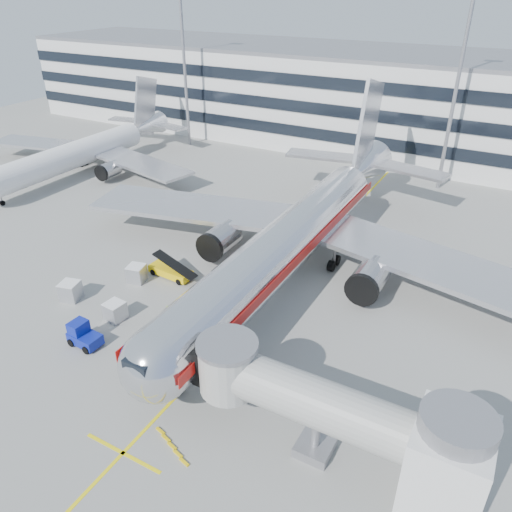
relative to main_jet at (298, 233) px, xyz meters
The scene contains 15 objects.
ground 12.46m from the main_jet, 90.00° to the right, with size 180.00×180.00×0.00m, color gray.
lead_in_line 4.57m from the main_jet, 90.00° to the right, with size 0.25×70.00×0.01m, color yellow.
stop_bar 26.07m from the main_jet, 90.00° to the right, with size 6.00×0.25×0.01m, color yellow.
main_jet is the anchor object (origin of this frame).
jet_bridge 23.18m from the main_jet, 58.30° to the right, with size 17.80×4.50×7.00m.
terminal 46.36m from the main_jet, 90.00° to the left, with size 150.00×24.25×15.60m.
light_mast_west 47.49m from the main_jet, 139.14° to the left, with size 2.40×1.20×25.45m.
light_mast_centre 33.08m from the main_jet, 75.20° to the left, with size 2.40×1.20×25.45m.
second_jet 42.05m from the main_jet, 164.72° to the left, with size 38.21×36.52×12.04m.
belt_loader 13.13m from the main_jet, 145.21° to the right, with size 4.91×2.03×2.32m.
baggage_tug 21.84m from the main_jet, 117.92° to the right, with size 2.79×1.86×2.04m.
cargo_container_left 22.14m from the main_jet, 137.08° to the right, with size 2.01×2.01×1.75m.
cargo_container_right 16.28m from the main_jet, 143.34° to the right, with size 1.91×1.91×1.69m.
cargo_container_front 18.68m from the main_jet, 123.88° to the right, with size 1.69×1.69×1.66m.
ramp_worker 15.07m from the main_jet, 113.15° to the right, with size 0.64×0.42×1.75m, color #92D616.
Camera 1 is at (17.66, -28.53, 26.27)m, focal length 35.00 mm.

